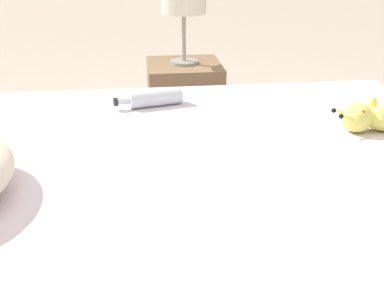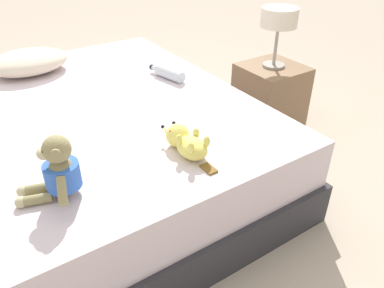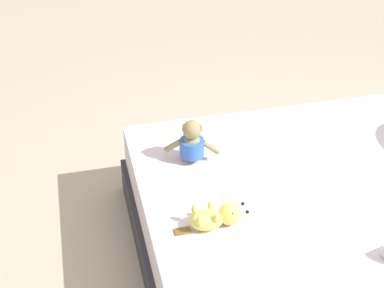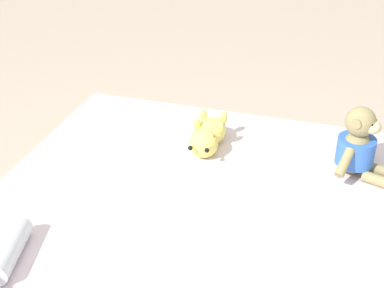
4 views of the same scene
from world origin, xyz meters
name	(u,v)px [view 2 (image 2 of 4)]	position (x,y,z in m)	size (l,w,h in m)	color
ground_plane	(105,175)	(0.00, 0.00, 0.00)	(16.00, 16.00, 0.00)	#B7A893
bed	(100,143)	(0.00, 0.00, 0.22)	(1.52, 1.88, 0.45)	#2D2D33
pillow	(28,62)	(-0.16, 0.64, 0.52)	(0.47, 0.36, 0.13)	beige
plush_monkey	(58,172)	(-0.35, -0.61, 0.55)	(0.24, 0.28, 0.24)	#8E8456
plush_yellow_creature	(186,142)	(0.16, -0.62, 0.50)	(0.12, 0.33, 0.10)	#EAE066
glass_bottle	(169,73)	(0.49, 0.09, 0.48)	(0.11, 0.26, 0.07)	silver
nightstand	(270,98)	(1.16, -0.10, 0.22)	(0.37, 0.37, 0.45)	#846647
bedside_lamp	(279,20)	(1.16, -0.10, 0.73)	(0.22, 0.22, 0.36)	gray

